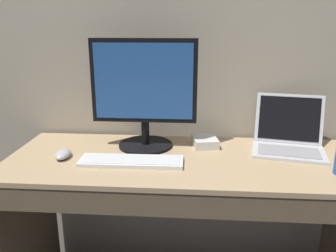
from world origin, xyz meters
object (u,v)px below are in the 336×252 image
wired_keyboard (131,161)px  computer_mouse (63,154)px  laptop_silver (289,137)px  external_drive_box (205,142)px  external_monitor (144,91)px

wired_keyboard → computer_mouse: computer_mouse is taller
laptop_silver → external_drive_box: (-0.38, 0.01, -0.04)m
external_drive_box → computer_mouse: bearing=-162.0°
wired_keyboard → external_drive_box: (0.31, 0.23, 0.01)m
laptop_silver → computer_mouse: (-0.98, -0.19, -0.04)m
wired_keyboard → computer_mouse: bearing=173.1°
computer_mouse → external_drive_box: (0.61, 0.20, 0.00)m
external_monitor → wired_keyboard: 0.32m
computer_mouse → wired_keyboard: bearing=-12.0°
external_monitor → computer_mouse: (-0.33, -0.16, -0.25)m
laptop_silver → wired_keyboard: bearing=-162.0°
wired_keyboard → laptop_silver: bearing=18.0°
external_drive_box → wired_keyboard: bearing=-142.6°
external_monitor → laptop_silver: bearing=2.4°
external_monitor → wired_keyboard: bearing=-98.9°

